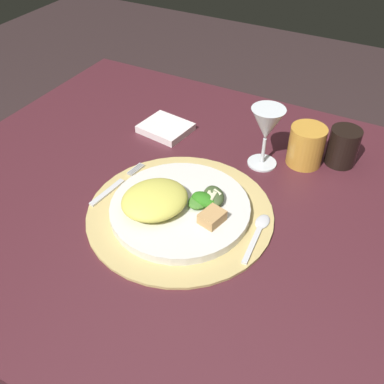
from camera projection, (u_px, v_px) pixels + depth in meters
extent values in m
plane|color=#332525|center=(211.00, 384.00, 1.38)|extent=(6.00, 6.00, 0.00)
cube|color=#4A1E27|center=(221.00, 212.00, 0.90)|extent=(1.30, 0.94, 0.02)
cylinder|color=#481A26|center=(122.00, 173.00, 1.61)|extent=(0.08, 0.08, 0.73)
cylinder|color=tan|center=(180.00, 213.00, 0.87)|extent=(0.37, 0.37, 0.01)
cylinder|color=silver|center=(180.00, 208.00, 0.86)|extent=(0.28, 0.28, 0.02)
ellipsoid|color=#DBD358|center=(155.00, 199.00, 0.84)|extent=(0.16, 0.17, 0.04)
ellipsoid|color=#2E791B|center=(204.00, 199.00, 0.85)|extent=(0.06, 0.04, 0.02)
ellipsoid|color=#337513|center=(204.00, 199.00, 0.86)|extent=(0.06, 0.06, 0.02)
ellipsoid|color=#40782A|center=(199.00, 201.00, 0.86)|extent=(0.04, 0.05, 0.02)
ellipsoid|color=#41562D|center=(214.00, 196.00, 0.86)|extent=(0.07, 0.07, 0.02)
cube|color=beige|center=(211.00, 195.00, 0.85)|extent=(0.02, 0.03, 0.01)
cube|color=beige|center=(214.00, 195.00, 0.85)|extent=(0.02, 0.03, 0.01)
cube|color=tan|center=(212.00, 217.00, 0.82)|extent=(0.05, 0.05, 0.02)
cube|color=silver|center=(107.00, 192.00, 0.91)|extent=(0.02, 0.10, 0.00)
cube|color=silver|center=(134.00, 169.00, 0.97)|extent=(0.01, 0.05, 0.00)
cube|color=silver|center=(135.00, 169.00, 0.97)|extent=(0.01, 0.05, 0.00)
cube|color=silver|center=(137.00, 170.00, 0.97)|extent=(0.01, 0.05, 0.00)
cube|color=silver|center=(138.00, 171.00, 0.97)|extent=(0.01, 0.05, 0.00)
cube|color=silver|center=(252.00, 245.00, 0.80)|extent=(0.02, 0.10, 0.00)
ellipsoid|color=silver|center=(262.00, 222.00, 0.84)|extent=(0.03, 0.04, 0.01)
cube|color=white|center=(166.00, 128.00, 1.10)|extent=(0.13, 0.11, 0.02)
cylinder|color=silver|center=(262.00, 163.00, 1.00)|extent=(0.07, 0.07, 0.00)
cylinder|color=silver|center=(263.00, 151.00, 0.98)|extent=(0.01, 0.01, 0.06)
cone|color=silver|center=(267.00, 124.00, 0.93)|extent=(0.07, 0.07, 0.07)
cylinder|color=gold|center=(306.00, 146.00, 0.97)|extent=(0.08, 0.08, 0.09)
cylinder|color=black|center=(343.00, 147.00, 0.98)|extent=(0.07, 0.07, 0.09)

